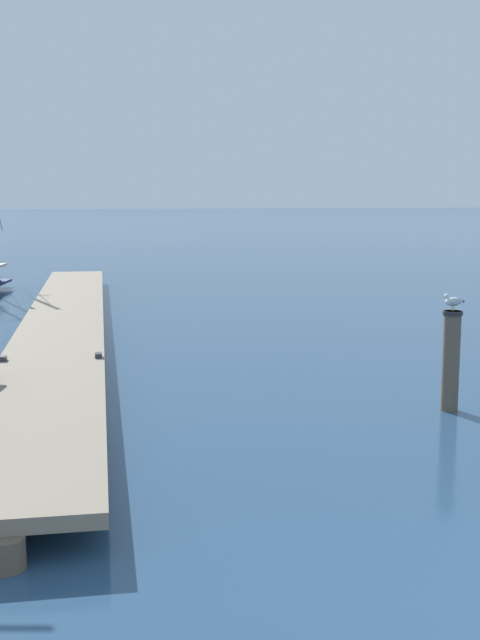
# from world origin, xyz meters

# --- Properties ---
(floating_dock) EXTENTS (3.26, 23.69, 0.53)m
(floating_dock) POSITION_xyz_m (-4.08, 15.83, 0.36)
(floating_dock) COLOR gray
(floating_dock) RESTS_ON ground
(mooring_piling) EXTENTS (0.30, 0.30, 1.52)m
(mooring_piling) POSITION_xyz_m (1.47, 8.07, 0.80)
(mooring_piling) COLOR brown
(mooring_piling) RESTS_ON ground
(perched_seagull) EXTENTS (0.38, 0.16, 0.27)m
(perched_seagull) POSITION_xyz_m (1.48, 8.07, 1.67)
(perched_seagull) COLOR gold
(perched_seagull) RESTS_ON mooring_piling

